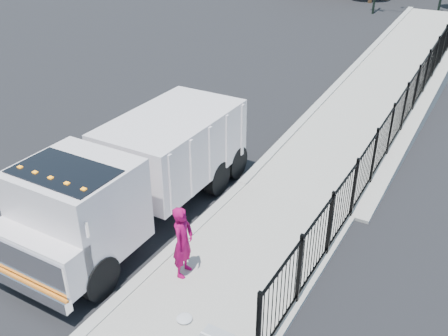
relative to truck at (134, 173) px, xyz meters
The scene contains 8 objects.
ground 2.44m from the truck, 26.56° to the right, with size 120.00×120.00×0.00m, color black.
sidewalk 4.82m from the truck, 38.28° to the right, with size 3.55×12.00×0.12m, color #9E998E.
curb 3.61m from the truck, 59.58° to the right, with size 0.30×12.00×0.16m, color #ADAAA3.
ramp 15.71m from the truck, 75.98° to the left, with size 3.95×24.00×1.70m, color #9E998E.
iron_fence 12.34m from the truck, 64.98° to the left, with size 0.10×28.00×1.80m, color black.
truck is the anchor object (origin of this frame).
worker 2.84m from the truck, 28.03° to the right, with size 0.68×0.45×1.87m, color #920645.
debris 4.46m from the truck, 37.97° to the right, with size 0.36×0.36×0.09m, color silver.
Camera 1 is at (6.38, -8.20, 8.23)m, focal length 40.00 mm.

